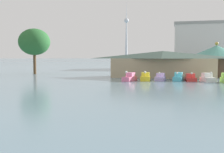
% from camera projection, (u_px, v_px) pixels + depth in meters
% --- Properties ---
extents(pedal_boat_pink, '(2.09, 3.23, 1.69)m').
position_uv_depth(pedal_boat_pink, '(130.00, 78.00, 44.89)').
color(pedal_boat_pink, pink).
rests_on(pedal_boat_pink, ground).
extents(pedal_boat_yellow, '(1.60, 2.41, 1.66)m').
position_uv_depth(pedal_boat_yellow, '(145.00, 77.00, 45.01)').
color(pedal_boat_yellow, yellow).
rests_on(pedal_boat_yellow, ground).
extents(pedal_boat_lavender, '(1.68, 3.05, 1.48)m').
position_uv_depth(pedal_boat_lavender, '(160.00, 78.00, 45.77)').
color(pedal_boat_lavender, '#B299D8').
rests_on(pedal_boat_lavender, ground).
extents(pedal_boat_cyan, '(1.76, 2.73, 1.50)m').
position_uv_depth(pedal_boat_cyan, '(178.00, 78.00, 44.84)').
color(pedal_boat_cyan, '#4CB7CC').
rests_on(pedal_boat_cyan, ground).
extents(pedal_boat_red, '(1.91, 2.46, 1.47)m').
position_uv_depth(pedal_boat_red, '(191.00, 78.00, 44.68)').
color(pedal_boat_red, red).
rests_on(pedal_boat_red, ground).
extents(pedal_boat_white, '(2.40, 3.16, 1.62)m').
position_uv_depth(pedal_boat_white, '(208.00, 78.00, 43.70)').
color(pedal_boat_white, white).
rests_on(pedal_boat_white, ground).
extents(boathouse, '(20.40, 7.00, 5.03)m').
position_uv_depth(boathouse, '(163.00, 64.00, 52.40)').
color(boathouse, tan).
rests_on(boathouse, ground).
extents(green_roof_pavilion, '(12.28, 12.28, 6.93)m').
position_uv_depth(green_roof_pavilion, '(216.00, 59.00, 55.72)').
color(green_roof_pavilion, brown).
rests_on(green_roof_pavilion, ground).
extents(shoreline_tree_tall_left, '(7.11, 7.11, 10.34)m').
position_uv_depth(shoreline_tree_tall_left, '(34.00, 42.00, 62.88)').
color(shoreline_tree_tall_left, brown).
rests_on(shoreline_tree_tall_left, ground).
extents(background_building_block, '(27.85, 12.90, 15.99)m').
position_uv_depth(background_building_block, '(215.00, 45.00, 97.57)').
color(background_building_block, silver).
rests_on(background_building_block, ground).
extents(distant_broadcast_tower, '(7.04, 7.04, 129.12)m').
position_uv_depth(distant_broadcast_tower, '(126.00, 28.00, 429.07)').
color(distant_broadcast_tower, silver).
rests_on(distant_broadcast_tower, ground).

